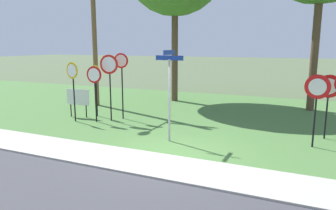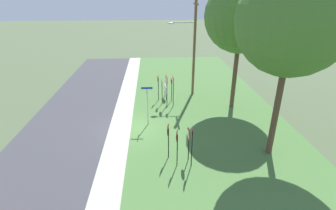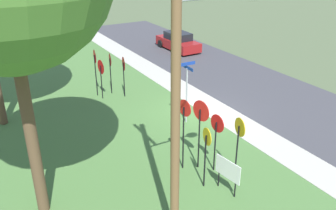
% 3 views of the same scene
% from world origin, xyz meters
% --- Properties ---
extents(ground_plane, '(160.00, 160.00, 0.00)m').
position_xyz_m(ground_plane, '(0.00, 0.00, 0.00)').
color(ground_plane, '#4C5B3D').
extents(road_asphalt, '(44.00, 6.40, 0.01)m').
position_xyz_m(road_asphalt, '(0.00, -4.80, 0.01)').
color(road_asphalt, '#3D3D42').
rests_on(road_asphalt, ground_plane).
extents(sidewalk_strip, '(44.00, 1.60, 0.06)m').
position_xyz_m(sidewalk_strip, '(0.00, -0.80, 0.03)').
color(sidewalk_strip, '#ADAA9E').
rests_on(sidewalk_strip, ground_plane).
extents(grass_median, '(44.00, 12.00, 0.04)m').
position_xyz_m(grass_median, '(0.00, 6.00, 0.02)').
color(grass_median, '#477038').
rests_on(grass_median, ground_plane).
extents(stop_sign_near_left, '(0.63, 0.13, 2.82)m').
position_xyz_m(stop_sign_near_left, '(-3.71, 3.42, 2.04)').
color(stop_sign_near_left, black).
rests_on(stop_sign_near_left, grass_median).
extents(stop_sign_near_right, '(0.68, 0.11, 2.30)m').
position_xyz_m(stop_sign_near_right, '(-4.42, 2.48, 1.70)').
color(stop_sign_near_right, black).
rests_on(stop_sign_near_right, grass_median).
extents(stop_sign_far_left, '(0.61, 0.14, 2.29)m').
position_xyz_m(stop_sign_far_left, '(-5.04, 3.38, 1.67)').
color(stop_sign_far_left, black).
rests_on(stop_sign_far_left, grass_median).
extents(stop_sign_far_center, '(0.67, 0.15, 2.46)m').
position_xyz_m(stop_sign_far_center, '(-5.28, 2.19, 1.82)').
color(stop_sign_far_center, black).
rests_on(stop_sign_far_center, grass_median).
extents(stop_sign_far_right, '(0.78, 0.16, 2.76)m').
position_xyz_m(stop_sign_far_right, '(-3.96, 2.88, 2.07)').
color(stop_sign_far_right, black).
rests_on(stop_sign_far_right, grass_median).
extents(yield_sign_near_left, '(0.73, 0.13, 2.61)m').
position_xyz_m(yield_sign_near_left, '(4.72, 3.74, 2.00)').
color(yield_sign_near_left, black).
rests_on(yield_sign_near_left, grass_median).
extents(yield_sign_near_right, '(0.70, 0.17, 2.33)m').
position_xyz_m(yield_sign_near_right, '(4.60, 2.93, 1.77)').
color(yield_sign_near_right, black).
rests_on(yield_sign_near_right, grass_median).
extents(yield_sign_far_left, '(0.77, 0.12, 2.18)m').
position_xyz_m(yield_sign_far_left, '(4.16, 3.64, 1.66)').
color(yield_sign_far_left, black).
rests_on(yield_sign_far_left, grass_median).
extents(yield_sign_far_right, '(0.74, 0.17, 2.27)m').
position_xyz_m(yield_sign_far_right, '(3.79, 2.49, 1.73)').
color(yield_sign_far_right, black).
rests_on(yield_sign_far_right, grass_median).
extents(street_name_post, '(0.96, 0.82, 2.98)m').
position_xyz_m(street_name_post, '(-0.55, 1.26, 1.81)').
color(street_name_post, '#9EA0A8').
rests_on(street_name_post, grass_median).
extents(utility_pole, '(2.10, 2.59, 9.36)m').
position_xyz_m(utility_pole, '(-6.67, 5.44, 5.08)').
color(utility_pole, brown).
rests_on(utility_pole, grass_median).
extents(notice_board, '(1.09, 0.17, 1.25)m').
position_xyz_m(notice_board, '(-5.67, 2.90, 0.87)').
color(notice_board, black).
rests_on(notice_board, grass_median).
extents(parked_sedan_distant, '(4.18, 1.94, 1.39)m').
position_xyz_m(parked_sedan_distant, '(10.50, -5.07, 0.64)').
color(parked_sedan_distant, maroon).
rests_on(parked_sedan_distant, road_asphalt).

